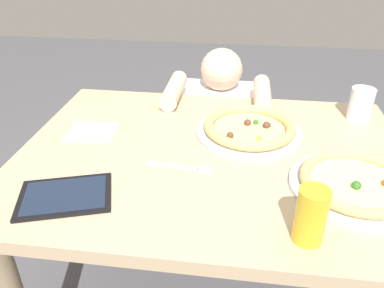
{
  "coord_description": "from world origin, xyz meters",
  "views": [
    {
      "loc": [
        0.07,
        -1.04,
        1.38
      ],
      "look_at": [
        -0.07,
        -0.01,
        0.78
      ],
      "focal_mm": 35.91,
      "sensor_mm": 36.0,
      "label": 1
    }
  ],
  "objects_px": {
    "fork": "(182,167)",
    "pizza_far": "(249,128)",
    "diner_seated": "(218,146)",
    "tablet": "(65,196)",
    "pizza_near": "(356,183)",
    "drink_cup_colored": "(311,216)",
    "water_cup_clear": "(361,104)"
  },
  "relations": [
    {
      "from": "drink_cup_colored",
      "to": "diner_seated",
      "type": "relative_size",
      "value": 0.15
    },
    {
      "from": "pizza_far",
      "to": "tablet",
      "type": "relative_size",
      "value": 1.3
    },
    {
      "from": "fork",
      "to": "diner_seated",
      "type": "height_order",
      "value": "diner_seated"
    },
    {
      "from": "fork",
      "to": "pizza_far",
      "type": "bearing_deg",
      "value": 51.1
    },
    {
      "from": "water_cup_clear",
      "to": "diner_seated",
      "type": "height_order",
      "value": "diner_seated"
    },
    {
      "from": "drink_cup_colored",
      "to": "diner_seated",
      "type": "bearing_deg",
      "value": 105.05
    },
    {
      "from": "diner_seated",
      "to": "water_cup_clear",
      "type": "bearing_deg",
      "value": -31.32
    },
    {
      "from": "pizza_near",
      "to": "drink_cup_colored",
      "type": "xyz_separation_m",
      "value": [
        -0.16,
        -0.21,
        0.05
      ]
    },
    {
      "from": "pizza_far",
      "to": "diner_seated",
      "type": "xyz_separation_m",
      "value": [
        -0.13,
        0.5,
        -0.37
      ]
    },
    {
      "from": "pizza_far",
      "to": "fork",
      "type": "xyz_separation_m",
      "value": [
        -0.19,
        -0.24,
        -0.02
      ]
    },
    {
      "from": "pizza_far",
      "to": "tablet",
      "type": "height_order",
      "value": "pizza_far"
    },
    {
      "from": "pizza_near",
      "to": "water_cup_clear",
      "type": "distance_m",
      "value": 0.47
    },
    {
      "from": "pizza_near",
      "to": "fork",
      "type": "relative_size",
      "value": 1.76
    },
    {
      "from": "pizza_near",
      "to": "drink_cup_colored",
      "type": "bearing_deg",
      "value": -126.04
    },
    {
      "from": "drink_cup_colored",
      "to": "water_cup_clear",
      "type": "relative_size",
      "value": 1.16
    },
    {
      "from": "drink_cup_colored",
      "to": "water_cup_clear",
      "type": "distance_m",
      "value": 0.72
    },
    {
      "from": "tablet",
      "to": "diner_seated",
      "type": "relative_size",
      "value": 0.31
    },
    {
      "from": "pizza_near",
      "to": "drink_cup_colored",
      "type": "height_order",
      "value": "drink_cup_colored"
    },
    {
      "from": "water_cup_clear",
      "to": "diner_seated",
      "type": "xyz_separation_m",
      "value": [
        -0.53,
        0.32,
        -0.41
      ]
    },
    {
      "from": "water_cup_clear",
      "to": "diner_seated",
      "type": "relative_size",
      "value": 0.13
    },
    {
      "from": "drink_cup_colored",
      "to": "tablet",
      "type": "relative_size",
      "value": 0.49
    },
    {
      "from": "pizza_far",
      "to": "drink_cup_colored",
      "type": "distance_m",
      "value": 0.52
    },
    {
      "from": "drink_cup_colored",
      "to": "diner_seated",
      "type": "height_order",
      "value": "diner_seated"
    },
    {
      "from": "water_cup_clear",
      "to": "fork",
      "type": "xyz_separation_m",
      "value": [
        -0.6,
        -0.41,
        -0.06
      ]
    },
    {
      "from": "pizza_far",
      "to": "diner_seated",
      "type": "height_order",
      "value": "diner_seated"
    },
    {
      "from": "fork",
      "to": "water_cup_clear",
      "type": "bearing_deg",
      "value": 34.72
    },
    {
      "from": "pizza_near",
      "to": "diner_seated",
      "type": "distance_m",
      "value": 0.96
    },
    {
      "from": "tablet",
      "to": "diner_seated",
      "type": "xyz_separation_m",
      "value": [
        0.35,
        0.92,
        -0.35
      ]
    },
    {
      "from": "pizza_far",
      "to": "pizza_near",
      "type": "bearing_deg",
      "value": -44.01
    },
    {
      "from": "tablet",
      "to": "diner_seated",
      "type": "height_order",
      "value": "diner_seated"
    },
    {
      "from": "drink_cup_colored",
      "to": "fork",
      "type": "relative_size",
      "value": 0.68
    },
    {
      "from": "pizza_near",
      "to": "water_cup_clear",
      "type": "height_order",
      "value": "water_cup_clear"
    }
  ]
}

